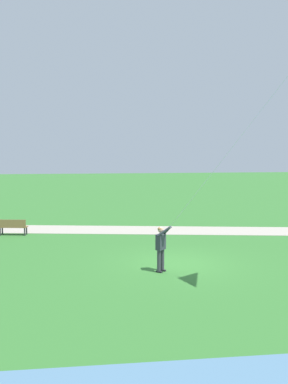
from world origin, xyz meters
The scene contains 4 objects.
ground_plane centered at (0.00, 0.00, 0.00)m, with size 120.00×120.00×0.00m, color #33702D.
walkway_path centered at (7.29, 2.00, 0.01)m, with size 2.40×32.00×0.02m, color #ADA393.
person_kite_flyer centered at (-1.03, 0.83, 1.05)m, with size 0.59×0.60×1.83m.
park_bench_near_walkway centered at (6.53, 7.70, 0.51)m, with size 0.68×1.55×0.88m.
Camera 1 is at (-16.45, 3.35, 4.73)m, focal length 39.33 mm.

